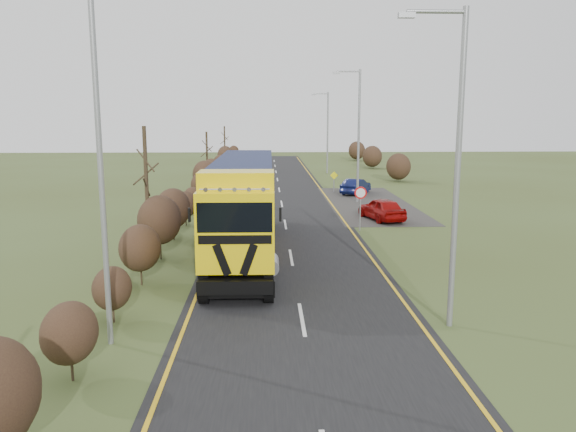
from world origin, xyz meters
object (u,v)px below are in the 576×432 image
(lorry, at_px, (244,199))
(streetlight_near, at_px, (454,157))
(car_blue_sedan, at_px, (356,186))
(speed_sign, at_px, (360,200))
(car_red_hatchback, at_px, (382,209))

(lorry, height_order, streetlight_near, streetlight_near)
(car_blue_sedan, height_order, speed_sign, speed_sign)
(streetlight_near, bearing_deg, car_red_hatchback, 84.81)
(car_red_hatchback, height_order, car_blue_sedan, car_red_hatchback)
(speed_sign, bearing_deg, streetlight_near, -88.94)
(streetlight_near, bearing_deg, lorry, 124.11)
(lorry, distance_m, streetlight_near, 12.19)
(lorry, bearing_deg, streetlight_near, -55.47)
(lorry, distance_m, car_blue_sedan, 21.87)
(car_red_hatchback, distance_m, streetlight_near, 18.61)
(car_blue_sedan, xyz_separation_m, streetlight_near, (-1.88, -29.88, 4.65))
(speed_sign, bearing_deg, car_blue_sedan, 81.90)
(speed_sign, bearing_deg, lorry, -142.65)
(car_blue_sedan, xyz_separation_m, speed_sign, (-2.16, -15.15, 1.16))
(lorry, xyz_separation_m, car_red_hatchback, (8.30, 8.12, -1.87))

